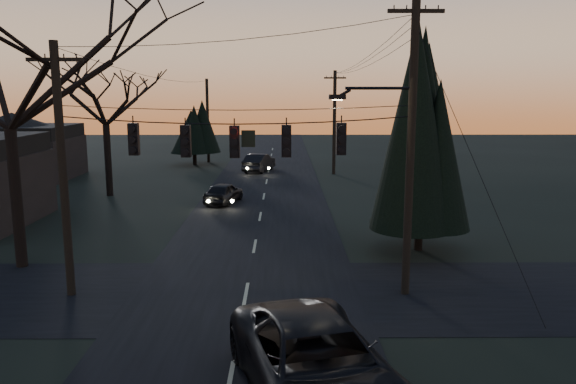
{
  "coord_description": "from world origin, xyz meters",
  "views": [
    {
      "loc": [
        1.31,
        -8.41,
        6.95
      ],
      "look_at": [
        1.45,
        10.04,
        3.58
      ],
      "focal_mm": 35.0,
      "sensor_mm": 36.0,
      "label": 1
    }
  ],
  "objects_px": {
    "bare_tree_left": "(5,71)",
    "evergreen_right": "(423,141)",
    "utility_pole_left": "(72,295)",
    "utility_pole_right": "(405,294)",
    "utility_pole_far_l": "(209,162)",
    "sedan_oncoming_a": "(224,193)",
    "suv_near": "(317,365)",
    "utility_pole_far_r": "(334,174)",
    "sedan_oncoming_b": "(259,163)"
  },
  "relations": [
    {
      "from": "utility_pole_left",
      "to": "evergreen_right",
      "type": "distance_m",
      "value": 15.08
    },
    {
      "from": "utility_pole_left",
      "to": "bare_tree_left",
      "type": "bearing_deg",
      "value": 134.71
    },
    {
      "from": "utility_pole_far_r",
      "to": "sedan_oncoming_b",
      "type": "height_order",
      "value": "utility_pole_far_r"
    },
    {
      "from": "utility_pole_left",
      "to": "evergreen_right",
      "type": "bearing_deg",
      "value": 22.2
    },
    {
      "from": "utility_pole_right",
      "to": "bare_tree_left",
      "type": "height_order",
      "value": "bare_tree_left"
    },
    {
      "from": "utility_pole_left",
      "to": "sedan_oncoming_a",
      "type": "height_order",
      "value": "utility_pole_left"
    },
    {
      "from": "utility_pole_right",
      "to": "utility_pole_left",
      "type": "distance_m",
      "value": 11.5
    },
    {
      "from": "utility_pole_far_l",
      "to": "utility_pole_right",
      "type": "bearing_deg",
      "value": -72.28
    },
    {
      "from": "utility_pole_far_r",
      "to": "sedan_oncoming_a",
      "type": "bearing_deg",
      "value": -122.93
    },
    {
      "from": "sedan_oncoming_b",
      "to": "utility_pole_right",
      "type": "bearing_deg",
      "value": 117.54
    },
    {
      "from": "evergreen_right",
      "to": "suv_near",
      "type": "bearing_deg",
      "value": -113.03
    },
    {
      "from": "utility_pole_far_l",
      "to": "suv_near",
      "type": "bearing_deg",
      "value": -79.37
    },
    {
      "from": "bare_tree_left",
      "to": "evergreen_right",
      "type": "relative_size",
      "value": 1.3
    },
    {
      "from": "utility_pole_left",
      "to": "sedan_oncoming_b",
      "type": "xyz_separation_m",
      "value": [
        5.2,
        29.64,
        0.76
      ]
    },
    {
      "from": "utility_pole_far_r",
      "to": "utility_pole_far_l",
      "type": "distance_m",
      "value": 14.01
    },
    {
      "from": "suv_near",
      "to": "sedan_oncoming_a",
      "type": "bearing_deg",
      "value": 86.19
    },
    {
      "from": "utility_pole_far_l",
      "to": "sedan_oncoming_a",
      "type": "distance_m",
      "value": 20.55
    },
    {
      "from": "utility_pole_far_r",
      "to": "suv_near",
      "type": "distance_m",
      "value": 35.0
    },
    {
      "from": "evergreen_right",
      "to": "sedan_oncoming_a",
      "type": "bearing_deg",
      "value": 132.89
    },
    {
      "from": "sedan_oncoming_a",
      "to": "sedan_oncoming_b",
      "type": "xyz_separation_m",
      "value": [
        1.61,
        13.86,
        0.11
      ]
    },
    {
      "from": "sedan_oncoming_a",
      "to": "utility_pole_left",
      "type": "bearing_deg",
      "value": 91.2
    },
    {
      "from": "sedan_oncoming_a",
      "to": "evergreen_right",
      "type": "bearing_deg",
      "value": 146.89
    },
    {
      "from": "utility_pole_left",
      "to": "utility_pole_far_r",
      "type": "xyz_separation_m",
      "value": [
        11.5,
        28.0,
        0.0
      ]
    },
    {
      "from": "utility_pole_left",
      "to": "bare_tree_left",
      "type": "xyz_separation_m",
      "value": [
        -3.14,
        3.18,
        7.66
      ]
    },
    {
      "from": "utility_pole_left",
      "to": "suv_near",
      "type": "bearing_deg",
      "value": -40.31
    },
    {
      "from": "utility_pole_far_l",
      "to": "sedan_oncoming_b",
      "type": "relative_size",
      "value": 1.74
    },
    {
      "from": "utility_pole_right",
      "to": "utility_pole_far_r",
      "type": "relative_size",
      "value": 1.18
    },
    {
      "from": "utility_pole_left",
      "to": "utility_pole_far_l",
      "type": "relative_size",
      "value": 1.06
    },
    {
      "from": "sedan_oncoming_b",
      "to": "utility_pole_far_l",
      "type": "bearing_deg",
      "value": -35.17
    },
    {
      "from": "suv_near",
      "to": "sedan_oncoming_a",
      "type": "xyz_separation_m",
      "value": [
        -4.45,
        22.6,
        -0.25
      ]
    },
    {
      "from": "bare_tree_left",
      "to": "suv_near",
      "type": "bearing_deg",
      "value": -41.79
    },
    {
      "from": "bare_tree_left",
      "to": "utility_pole_right",
      "type": "bearing_deg",
      "value": -12.24
    },
    {
      "from": "bare_tree_left",
      "to": "sedan_oncoming_b",
      "type": "distance_m",
      "value": 28.6
    },
    {
      "from": "bare_tree_left",
      "to": "sedan_oncoming_b",
      "type": "xyz_separation_m",
      "value": [
        8.34,
        26.47,
        -6.9
      ]
    },
    {
      "from": "utility_pole_far_l",
      "to": "bare_tree_left",
      "type": "relative_size",
      "value": 0.73
    },
    {
      "from": "utility_pole_right",
      "to": "sedan_oncoming_a",
      "type": "distance_m",
      "value": 17.67
    },
    {
      "from": "utility_pole_far_r",
      "to": "suv_near",
      "type": "xyz_separation_m",
      "value": [
        -3.46,
        -34.82,
        0.91
      ]
    },
    {
      "from": "bare_tree_left",
      "to": "suv_near",
      "type": "distance_m",
      "value": 16.45
    },
    {
      "from": "utility_pole_right",
      "to": "sedan_oncoming_b",
      "type": "xyz_separation_m",
      "value": [
        -6.3,
        29.64,
        0.76
      ]
    },
    {
      "from": "utility_pole_far_r",
      "to": "sedan_oncoming_b",
      "type": "relative_size",
      "value": 1.84
    },
    {
      "from": "bare_tree_left",
      "to": "evergreen_right",
      "type": "xyz_separation_m",
      "value": [
        16.37,
        2.22,
        -2.84
      ]
    },
    {
      "from": "evergreen_right",
      "to": "utility_pole_left",
      "type": "bearing_deg",
      "value": -157.8
    },
    {
      "from": "evergreen_right",
      "to": "sedan_oncoming_b",
      "type": "relative_size",
      "value": 1.83
    },
    {
      "from": "utility_pole_far_l",
      "to": "sedan_oncoming_a",
      "type": "bearing_deg",
      "value": -79.94
    },
    {
      "from": "utility_pole_left",
      "to": "suv_near",
      "type": "distance_m",
      "value": 10.58
    },
    {
      "from": "suv_near",
      "to": "sedan_oncoming_b",
      "type": "relative_size",
      "value": 1.41
    },
    {
      "from": "evergreen_right",
      "to": "suv_near",
      "type": "relative_size",
      "value": 1.29
    },
    {
      "from": "utility_pole_right",
      "to": "sedan_oncoming_b",
      "type": "height_order",
      "value": "utility_pole_right"
    },
    {
      "from": "utility_pole_far_l",
      "to": "evergreen_right",
      "type": "bearing_deg",
      "value": -66.62
    },
    {
      "from": "utility_pole_right",
      "to": "utility_pole_far_r",
      "type": "bearing_deg",
      "value": 90.0
    }
  ]
}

